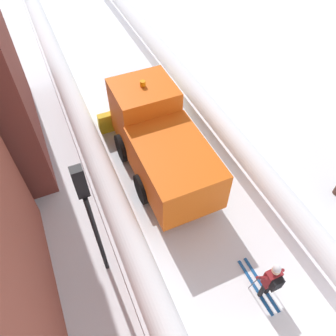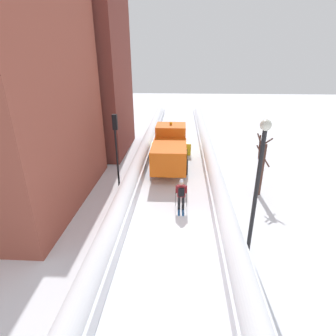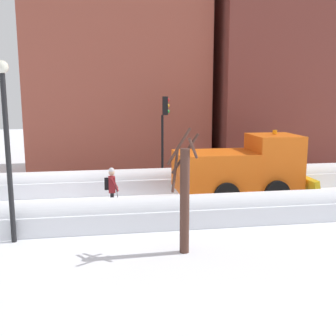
{
  "view_description": "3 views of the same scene",
  "coord_description": "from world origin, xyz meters",
  "views": [
    {
      "loc": [
        -3.54,
        0.16,
        9.8
      ],
      "look_at": [
        -0.6,
        6.8,
        1.42
      ],
      "focal_mm": 35.4,
      "sensor_mm": 36.0,
      "label": 1
    },
    {
      "loc": [
        0.42,
        -10.13,
        7.68
      ],
      "look_at": [
        -0.34,
        4.46,
        1.51
      ],
      "focal_mm": 28.56,
      "sensor_mm": 36.0,
      "label": 2
    },
    {
      "loc": [
        16.33,
        1.93,
        4.69
      ],
      "look_at": [
        -0.86,
        4.8,
        1.47
      ],
      "focal_mm": 43.37,
      "sensor_mm": 36.0,
      "label": 3
    }
  ],
  "objects": [
    {
      "name": "street_lamp",
      "position": [
        3.32,
        -0.9,
        3.55
      ],
      "size": [
        0.4,
        0.4,
        5.66
      ],
      "color": "black",
      "rests_on": "ground"
    },
    {
      "name": "snowbank_right",
      "position": [
        2.6,
        10.0,
        0.51
      ],
      "size": [
        1.1,
        36.0,
        1.13
      ],
      "color": "white",
      "rests_on": "ground"
    },
    {
      "name": "traffic_light_pole",
      "position": [
        -3.48,
        5.06,
        3.18
      ],
      "size": [
        0.28,
        0.42,
        4.54
      ],
      "color": "black",
      "rests_on": "ground"
    },
    {
      "name": "skier",
      "position": [
        0.47,
        2.31,
        1.0
      ],
      "size": [
        0.62,
        1.8,
        1.81
      ],
      "color": "black",
      "rests_on": "ground"
    },
    {
      "name": "bare_tree_near",
      "position": [
        5.05,
        4.3,
        1.72
      ],
      "size": [
        0.94,
        0.97,
        3.71
      ],
      "color": "#4C2F27",
      "rests_on": "ground"
    },
    {
      "name": "plow_truck",
      "position": [
        -0.38,
        8.09,
        1.48
      ],
      "size": [
        3.2,
        5.98,
        3.12
      ],
      "color": "orange",
      "rests_on": "ground"
    },
    {
      "name": "ground_plane",
      "position": [
        0.0,
        10.0,
        0.0
      ],
      "size": [
        80.0,
        80.0,
        0.0
      ],
      "primitive_type": "plane",
      "color": "white"
    },
    {
      "name": "building_brick_near",
      "position": [
        -8.61,
        3.0,
        8.79
      ],
      "size": [
        7.23,
        9.95,
        17.57
      ],
      "color": "brown",
      "rests_on": "ground"
    },
    {
      "name": "snowbank_left",
      "position": [
        -2.6,
        10.0,
        0.52
      ],
      "size": [
        1.1,
        36.0,
        1.15
      ],
      "color": "white",
      "rests_on": "ground"
    },
    {
      "name": "building_brick_mid",
      "position": [
        -8.61,
        12.0,
        6.08
      ],
      "size": [
        8.85,
        7.09,
        12.16
      ],
      "color": "brown",
      "rests_on": "ground"
    }
  ]
}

